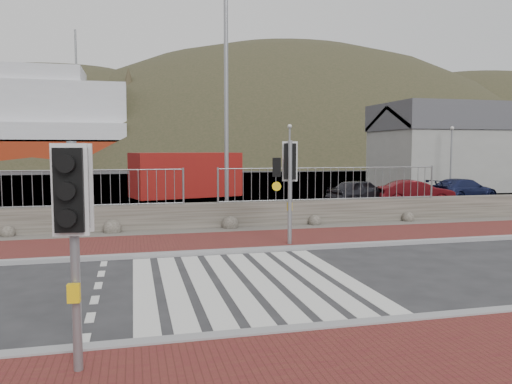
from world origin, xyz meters
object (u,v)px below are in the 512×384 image
object	(u,v)px
shipping_container	(186,175)
traffic_signal_far	(289,170)
car_a	(361,191)
streetlight	(230,88)
car_b	(416,192)
traffic_signal_near	(73,209)
car_c	(463,190)

from	to	relation	value
shipping_container	traffic_signal_far	bearing A→B (deg)	-100.76
car_a	streetlight	bearing A→B (deg)	108.20
car_b	traffic_signal_far	bearing A→B (deg)	146.66
traffic_signal_near	streetlight	world-z (taller)	streetlight
streetlight	traffic_signal_near	bearing A→B (deg)	-91.41
traffic_signal_near	shipping_container	xyz separation A→B (m)	(3.70, 23.11, -0.79)
shipping_container	car_a	distance (m)	10.26
streetlight	car_c	xyz separation A→B (m)	(13.68, 5.18, -4.40)
streetlight	car_a	xyz separation A→B (m)	(7.80, 5.35, -4.38)
traffic_signal_far	car_b	size ratio (longest dim) A/B	0.82
streetlight	car_b	xyz separation A→B (m)	(10.38, 4.39, -4.40)
streetlight	car_c	distance (m)	15.28
car_b	car_c	distance (m)	3.40
car_c	streetlight	bearing A→B (deg)	95.34
car_a	car_b	world-z (taller)	car_a
car_b	shipping_container	bearing A→B (deg)	71.02
traffic_signal_far	shipping_container	bearing A→B (deg)	-70.25
car_c	traffic_signal_far	bearing A→B (deg)	111.62
car_a	shipping_container	bearing A→B (deg)	37.82
car_a	car_b	size ratio (longest dim) A/B	1.00
car_a	car_b	distance (m)	2.75
traffic_signal_far	traffic_signal_near	bearing A→B (deg)	70.52
traffic_signal_far	car_c	bearing A→B (deg)	-127.84
traffic_signal_far	car_c	world-z (taller)	traffic_signal_far
shipping_container	car_b	xyz separation A→B (m)	(10.86, -6.97, -0.68)
car_c	car_a	bearing A→B (deg)	72.95
traffic_signal_near	car_b	distance (m)	21.79
streetlight	car_a	distance (m)	10.42
traffic_signal_near	car_a	bearing A→B (deg)	61.12
car_c	traffic_signal_near	bearing A→B (deg)	118.05
shipping_container	car_b	bearing A→B (deg)	-48.02
traffic_signal_far	shipping_container	xyz separation A→B (m)	(-1.28, 15.90, -0.91)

